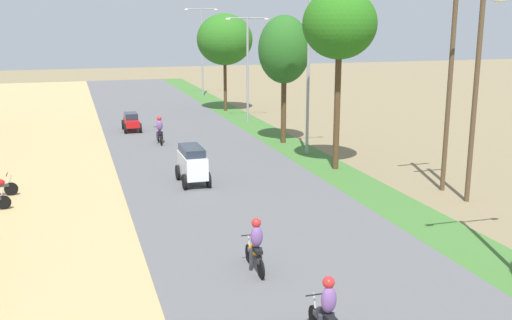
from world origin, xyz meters
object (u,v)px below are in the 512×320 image
median_tree_third (284,50)px  utility_pole_far (476,82)px  motorbike_ahead_second (326,311)px  streetlamp_farthest (202,46)px  streetlamp_far (248,61)px  motorbike_ahead_third (255,246)px  utility_pole_near (450,87)px  median_tree_fourth (225,40)px  motorbike_ahead_fourth (159,131)px  median_tree_second (340,25)px  streetlamp_mid (308,65)px  car_van_white (192,163)px  car_sedan_red (131,121)px

median_tree_third → utility_pole_far: size_ratio=0.80×
motorbike_ahead_second → streetlamp_farthest: bearing=81.3°
streetlamp_far → motorbike_ahead_third: (-7.32, -25.72, -3.52)m
streetlamp_farthest → utility_pole_near: utility_pole_near is taller
median_tree_fourth → motorbike_ahead_fourth: size_ratio=4.27×
utility_pole_far → median_tree_second: bearing=114.6°
streetlamp_far → motorbike_ahead_third: 26.97m
utility_pole_far → motorbike_ahead_second: bearing=-139.3°
motorbike_ahead_fourth → motorbike_ahead_third: bearing=-90.1°
median_tree_third → streetlamp_mid: 3.48m
car_van_white → utility_pole_near: bearing=-21.5°
median_tree_second → median_tree_fourth: 20.43m
utility_pole_near → streetlamp_mid: bearing=110.8°
median_tree_third → utility_pole_near: size_ratio=0.86×
utility_pole_near → streetlamp_far: bearing=98.9°
streetlamp_mid → motorbike_ahead_third: bearing=-117.2°
median_tree_second → utility_pole_far: 7.41m
median_tree_third → utility_pole_near: utility_pole_near is taller
median_tree_third → motorbike_ahead_fourth: size_ratio=4.16×
utility_pole_far → median_tree_third: bearing=103.8°
median_tree_fourth → car_van_white: bearing=-108.1°
median_tree_third → motorbike_ahead_third: median_tree_third is taller
motorbike_ahead_second → motorbike_ahead_fourth: same height
utility_pole_far → motorbike_ahead_third: (-10.43, -4.35, -4.02)m
motorbike_ahead_third → streetlamp_mid: bearing=62.8°
utility_pole_far → motorbike_ahead_fourth: 18.76m
car_van_white → streetlamp_far: bearing=65.3°
streetlamp_mid → utility_pole_far: (3.11, -9.87, -0.03)m
utility_pole_far → motorbike_ahead_second: 13.87m
utility_pole_far → motorbike_ahead_fourth: size_ratio=5.21×
streetlamp_far → median_tree_third: bearing=-91.0°
median_tree_third → motorbike_ahead_second: size_ratio=4.16×
streetlamp_far → motorbike_ahead_fourth: streetlamp_far is taller
streetlamp_mid → car_sedan_red: (-8.47, 9.94, -4.17)m
streetlamp_mid → utility_pole_near: 8.74m
motorbike_ahead_second → motorbike_ahead_third: size_ratio=1.00×
streetlamp_farthest → utility_pole_near: size_ratio=0.96×
streetlamp_farthest → motorbike_ahead_third: size_ratio=4.61×
median_tree_second → motorbike_ahead_third: size_ratio=4.82×
car_van_white → streetlamp_farthest: bearing=77.0°
streetlamp_farthest → utility_pole_far: size_ratio=0.89×
motorbike_ahead_third → motorbike_ahead_fourth: 19.44m
motorbike_ahead_fourth → utility_pole_far: bearing=-55.4°
median_tree_third → motorbike_ahead_second: 23.45m
utility_pole_near → motorbike_ahead_fourth: size_ratio=4.83×
streetlamp_mid → streetlamp_far: (0.00, 11.50, -0.54)m
streetlamp_far → motorbike_ahead_fourth: (-7.29, -6.29, -3.52)m
median_tree_fourth → utility_pole_far: 27.06m
streetlamp_farthest → motorbike_ahead_fourth: size_ratio=4.61×
streetlamp_farthest → median_tree_third: bearing=-90.4°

